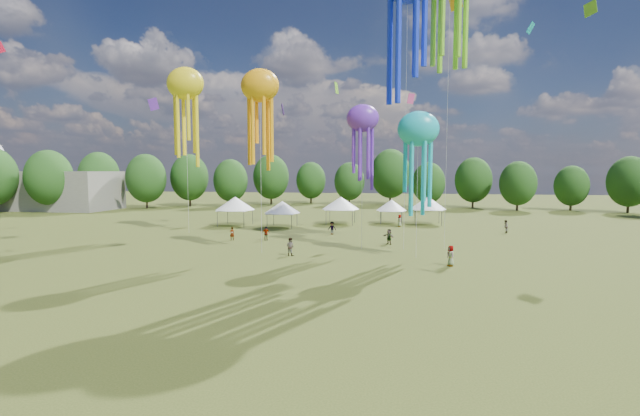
# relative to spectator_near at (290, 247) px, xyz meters

# --- Properties ---
(spectator_near) EXTENTS (1.02, 0.91, 1.74)m
(spectator_near) POSITION_rel_spectator_near_xyz_m (0.00, 0.00, 0.00)
(spectator_near) COLOR gray
(spectator_near) RESTS_ON ground
(spectators_far) EXTENTS (33.94, 27.31, 1.77)m
(spectators_far) POSITION_rel_spectator_near_xyz_m (8.58, 11.92, -0.02)
(spectators_far) COLOR gray
(spectators_far) RESTS_ON ground
(festival_tents) EXTENTS (33.89, 12.16, 4.31)m
(festival_tents) POSITION_rel_spectator_near_xyz_m (0.54, 24.69, 2.26)
(festival_tents) COLOR #47474C
(festival_tents) RESTS_ON ground
(show_kites) EXTENTS (36.72, 15.13, 30.06)m
(show_kites) POSITION_rel_spectator_near_xyz_m (4.97, 6.15, 19.07)
(show_kites) COLOR #FFA50F
(show_kites) RESTS_ON ground
(treeline) EXTENTS (201.57, 95.24, 13.43)m
(treeline) POSITION_rel_spectator_near_xyz_m (0.08, 31.72, 5.67)
(treeline) COLOR #38281C
(treeline) RESTS_ON ground
(hangar) EXTENTS (40.00, 12.00, 8.00)m
(hangar) POSITION_rel_spectator_near_xyz_m (-68.05, 41.21, 3.13)
(hangar) COLOR gray
(hangar) RESTS_ON ground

